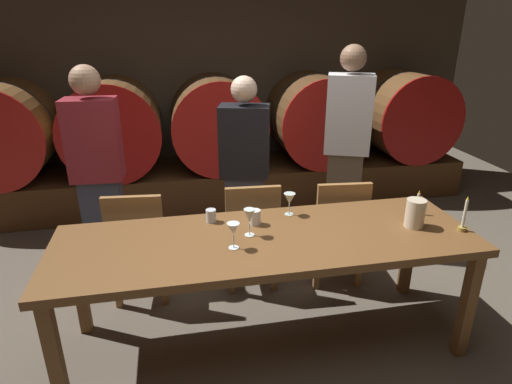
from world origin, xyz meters
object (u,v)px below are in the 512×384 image
chair_center (251,230)px  pitcher (415,213)px  candle_right (463,221)px  cup_right (255,217)px  guest_left (99,175)px  wine_glass_left (233,230)px  guest_center (245,176)px  wine_barrel_center (217,122)px  chair_left (139,241)px  wine_barrel_right (315,118)px  chair_right (337,226)px  wine_glass_center (249,217)px  dining_table (267,248)px  wine_glass_right (289,199)px  wine_barrel_far_right (403,114)px  wine_barrel_far_left (4,132)px  cup_left (211,216)px  guest_right (346,149)px  wine_barrel_left (114,127)px  candle_left (417,208)px

chair_center → pitcher: size_ratio=4.91×
candle_right → pitcher: size_ratio=1.28×
cup_right → guest_left: bearing=139.8°
candle_right → pitcher: candle_right is taller
wine_glass_left → guest_center: bearing=76.8°
wine_barrel_center → wine_glass_left: size_ratio=6.47×
guest_center → chair_left: bearing=36.2°
wine_barrel_center → guest_center: guest_center is taller
wine_barrel_right → chair_right: size_ratio=1.14×
wine_barrel_right → wine_glass_center: bearing=-116.5°
dining_table → chair_center: chair_center is taller
wine_barrel_center → cup_right: 2.30m
pitcher → wine_glass_right: (-0.72, 0.32, 0.02)m
wine_glass_left → wine_barrel_far_right: bearing=46.4°
chair_right → wine_barrel_far_right: bearing=-123.9°
wine_barrel_far_left → wine_barrel_center: bearing=0.0°
guest_center → cup_left: guest_center is taller
pitcher → cup_left: (-1.24, 0.31, -0.05)m
wine_barrel_right → guest_right: guest_right is taller
wine_barrel_left → guest_right: guest_right is taller
wine_barrel_center → dining_table: size_ratio=0.40×
guest_right → cup_left: 1.57m
wine_barrel_right → chair_center: (-1.09, -1.81, -0.43)m
wine_barrel_far_right → pitcher: bearing=-117.4°
chair_left → candle_right: size_ratio=3.84×
wine_barrel_far_left → candle_left: (3.24, -2.35, -0.10)m
wine_barrel_far_left → wine_barrel_center: same height
wine_barrel_left → dining_table: bearing=-65.8°
dining_table → pitcher: pitcher is taller
guest_right → guest_center: bearing=34.1°
chair_center → wine_glass_right: 0.58m
dining_table → pitcher: bearing=-2.2°
guest_center → guest_right: 0.96m
chair_center → wine_glass_left: (-0.24, -0.76, 0.40)m
guest_right → wine_glass_right: size_ratio=11.94×
dining_table → cup_right: 0.22m
wine_barrel_center → wine_barrel_right: (1.14, 0.00, 0.00)m
wine_barrel_left → dining_table: 2.73m
candle_right → wine_glass_left: 1.41m
guest_left → chair_left: bearing=127.6°
wine_barrel_center → chair_left: bearing=-113.3°
wine_barrel_left → wine_barrel_far_right: bearing=0.0°
dining_table → chair_left: 1.06m
pitcher → wine_glass_left: bearing=-177.2°
pitcher → guest_left: bearing=151.3°
wine_barrel_far_left → cup_right: (2.16, -2.30, -0.10)m
wine_barrel_left → guest_right: (2.09, -1.30, 0.01)m
wine_glass_right → chair_right: bearing=33.1°
wine_barrel_far_right → guest_right: bearing=-134.3°
dining_table → pitcher: 0.95m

